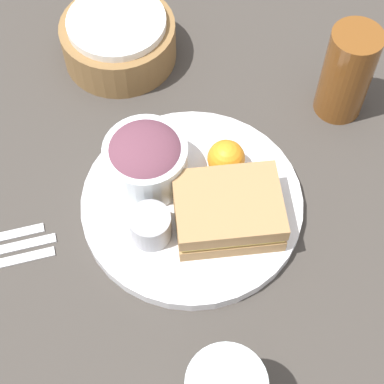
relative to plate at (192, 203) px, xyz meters
name	(u,v)px	position (x,y,z in m)	size (l,w,h in m)	color
ground_plane	(192,207)	(0.00, 0.00, -0.01)	(4.00, 4.00, 0.00)	#3D3833
plate	(192,203)	(0.00, 0.00, 0.00)	(0.28, 0.28, 0.02)	silver
sandwich	(228,211)	(0.05, -0.02, 0.03)	(0.15, 0.13, 0.05)	#A37A4C
salad_bowl	(146,158)	(-0.06, 0.03, 0.05)	(0.11, 0.11, 0.07)	white
dressing_cup	(150,226)	(-0.04, -0.06, 0.03)	(0.05, 0.05, 0.04)	#99999E
orange_wedge	(226,158)	(0.03, 0.05, 0.03)	(0.05, 0.05, 0.05)	orange
drink_glass	(347,73)	(0.17, 0.20, 0.06)	(0.07, 0.07, 0.14)	brown
bread_basket	(119,39)	(-0.15, 0.23, 0.03)	(0.16, 0.16, 0.07)	olive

